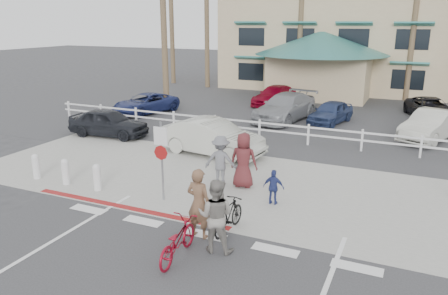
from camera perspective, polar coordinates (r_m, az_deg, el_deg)
The scene contains 31 objects.
ground at distance 11.62m, azimuth -3.87°, elevation -12.60°, with size 140.00×140.00×0.00m, color #333335.
bike_path at distance 10.16m, azimuth -9.42°, elevation -17.43°, with size 12.00×16.00×0.01m, color #333335.
sidewalk_plaza at distance 15.35m, azimuth 4.06°, elevation -5.14°, with size 22.00×7.00×0.01m, color gray.
cross_street at distance 18.95m, azimuth 8.27°, elevation -1.06°, with size 40.00×5.00×0.01m, color #333335.
parking_lot at distance 27.94m, azimuth 13.76°, elevation 4.28°, with size 50.00×16.00×0.01m, color #333335.
curb_red at distance 14.00m, azimuth -12.52°, elevation -7.68°, with size 7.00×0.25×0.02m, color maroon.
rail_fence at distance 20.57m, azimuth 11.23°, elevation 1.62°, with size 29.40×0.16×1.00m, color silver, non-canonical shape.
building at distance 40.04m, azimuth 20.93°, elevation 15.36°, with size 28.00×16.00×11.30m, color #C5AF87, non-canonical shape.
sign_post at distance 13.88m, azimuth -8.11°, elevation -1.29°, with size 0.50×0.10×2.90m, color gray, non-canonical shape.
bollard_0 at distance 15.48m, azimuth -16.25°, elevation -3.75°, with size 0.26×0.26×0.95m, color silver, non-canonical shape.
bollard_1 at distance 16.39m, azimuth -20.00°, elevation -2.97°, with size 0.26×0.26×0.95m, color silver, non-canonical shape.
bollard_2 at distance 17.36m, azimuth -23.34°, elevation -2.27°, with size 0.26×0.26×0.95m, color silver, non-canonical shape.
palm_1 at distance 37.91m, azimuth -2.28°, elevation 17.66°, with size 4.00×4.00×13.00m, color #205529, non-canonical shape.
palm_3 at distance 35.10m, azimuth 10.12°, elevation 18.36°, with size 4.00×4.00×14.00m, color #205529, non-canonical shape.
palm_5 at distance 33.96m, azimuth 23.82°, elevation 16.51°, with size 4.00×4.00×13.00m, color #205529, non-canonical shape.
palm_10 at distance 28.18m, azimuth -7.94°, elevation 16.97°, with size 4.00×4.00×12.00m, color #205529, non-canonical shape.
bike_red at distance 10.86m, azimuth -6.13°, elevation -11.95°, with size 0.64×1.85×0.97m, color maroon.
rider_red at distance 11.61m, azimuth -3.31°, elevation -7.30°, with size 0.70×0.46×1.93m, color brown.
bike_black at distance 12.06m, azimuth 0.63°, elevation -8.89°, with size 0.45×1.59×0.95m, color black.
rider_black at distance 10.94m, azimuth -1.09°, elevation -8.91°, with size 0.93×0.72×1.90m, color gray.
pedestrian_a at distance 15.23m, azimuth -0.42°, elevation -1.74°, with size 1.15×0.66×1.79m, color slate.
pedestrian_child at distance 13.81m, azimuth 6.50°, elevation -5.19°, with size 0.67×0.28×1.15m, color navy.
pedestrian_b at distance 15.03m, azimuth 2.56°, elevation -1.68°, with size 0.95×0.62×1.94m, color #531E21.
car_white_sedan at distance 18.76m, azimuth -1.57°, elevation 1.34°, with size 1.61×4.63×1.53m, color beige.
car_red_compact at distance 22.57m, azimuth -14.85°, elevation 3.17°, with size 1.62×4.03×1.37m, color black.
lot_car_0 at distance 27.78m, azimuth -10.20°, elevation 5.69°, with size 2.02×4.37×1.22m, color navy.
lot_car_1 at distance 25.56m, azimuth 8.00°, elevation 5.23°, with size 2.14×5.26×1.53m, color gray.
lot_car_2 at distance 25.33m, azimuth 13.77°, elevation 4.50°, with size 1.48×3.68×1.25m, color navy.
lot_car_3 at distance 23.35m, azimuth 25.44°, elevation 2.64°, with size 1.53×4.40×1.45m, color beige.
lot_car_4 at distance 30.25m, azimuth 6.66°, elevation 6.76°, with size 1.79×4.41×1.28m, color maroon.
lot_car_5 at distance 28.46m, azimuth 25.35°, elevation 4.63°, with size 2.03×4.39×1.22m, color black.
Camera 1 is at (4.87, -8.94, 5.62)m, focal length 35.00 mm.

